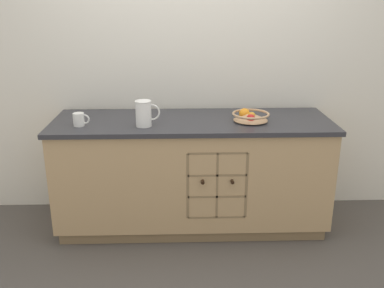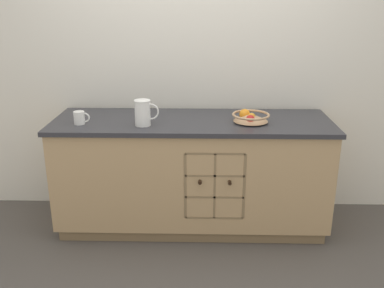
{
  "view_description": "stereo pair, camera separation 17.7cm",
  "coord_description": "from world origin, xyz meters",
  "views": [
    {
      "loc": [
        -0.1,
        -3.18,
        1.8
      ],
      "look_at": [
        0.0,
        0.0,
        0.7
      ],
      "focal_mm": 40.0,
      "sensor_mm": 36.0,
      "label": 1
    },
    {
      "loc": [
        0.08,
        -3.18,
        1.8
      ],
      "look_at": [
        0.0,
        0.0,
        0.7
      ],
      "focal_mm": 40.0,
      "sensor_mm": 36.0,
      "label": 2
    }
  ],
  "objects": [
    {
      "name": "ground_plane",
      "position": [
        0.0,
        0.0,
        0.0
      ],
      "size": [
        14.0,
        14.0,
        0.0
      ],
      "primitive_type": "plane",
      "color": "#4C4742"
    },
    {
      "name": "back_wall",
      "position": [
        0.0,
        0.4,
        1.27
      ],
      "size": [
        4.51,
        0.06,
        2.55
      ],
      "primitive_type": "cube",
      "color": "silver",
      "rests_on": "ground_plane"
    },
    {
      "name": "kitchen_island",
      "position": [
        0.0,
        -0.0,
        0.46
      ],
      "size": [
        2.15,
        0.72,
        0.9
      ],
      "color": "olive",
      "rests_on": "ground_plane"
    },
    {
      "name": "fruit_bowl",
      "position": [
        0.44,
        -0.05,
        0.94
      ],
      "size": [
        0.29,
        0.29,
        0.09
      ],
      "color": "tan",
      "rests_on": "kitchen_island"
    },
    {
      "name": "white_pitcher",
      "position": [
        -0.36,
        -0.16,
        1.0
      ],
      "size": [
        0.18,
        0.12,
        0.19
      ],
      "color": "white",
      "rests_on": "kitchen_island"
    },
    {
      "name": "ceramic_mug",
      "position": [
        -0.83,
        -0.14,
        0.95
      ],
      "size": [
        0.12,
        0.08,
        0.1
      ],
      "color": "white",
      "rests_on": "kitchen_island"
    }
  ]
}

